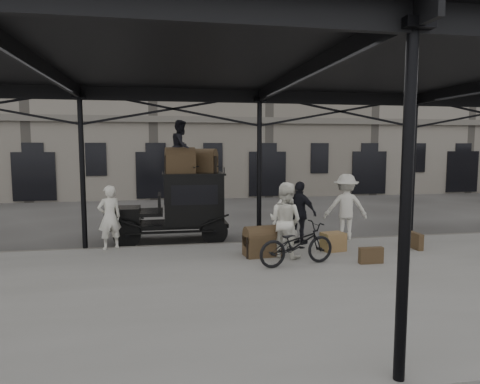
% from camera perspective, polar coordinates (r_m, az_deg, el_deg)
% --- Properties ---
extents(ground, '(120.00, 120.00, 0.00)m').
position_cam_1_polar(ground, '(11.13, 4.83, -9.54)').
color(ground, '#383533').
rests_on(ground, ground).
extents(platform, '(28.00, 8.00, 0.15)m').
position_cam_1_polar(platform, '(9.28, 8.10, -12.32)').
color(platform, slate).
rests_on(platform, ground).
extents(canopy, '(22.50, 9.00, 4.74)m').
position_cam_1_polar(canopy, '(9.21, 7.98, 16.05)').
color(canopy, black).
rests_on(canopy, ground).
extents(building_frontage, '(64.00, 8.00, 14.00)m').
position_cam_1_polar(building_frontage, '(28.77, -4.64, 14.07)').
color(building_frontage, slate).
rests_on(building_frontage, ground).
extents(taxi, '(3.65, 1.55, 2.18)m').
position_cam_1_polar(taxi, '(13.62, -7.61, -1.53)').
color(taxi, black).
rests_on(taxi, ground).
extents(porter_left, '(0.77, 0.66, 1.79)m').
position_cam_1_polar(porter_left, '(12.40, -17.01, -3.24)').
color(porter_left, silver).
rests_on(porter_left, platform).
extents(porter_midleft, '(1.14, 1.14, 1.87)m').
position_cam_1_polar(porter_midleft, '(11.07, 6.04, -3.88)').
color(porter_midleft, silver).
rests_on(porter_midleft, platform).
extents(porter_centre, '(1.05, 0.92, 1.81)m').
position_cam_1_polar(porter_centre, '(12.59, 6.27, -2.80)').
color(porter_centre, silver).
rests_on(porter_centre, platform).
extents(porter_official, '(1.03, 1.11, 1.84)m').
position_cam_1_polar(porter_official, '(12.59, 7.97, -2.77)').
color(porter_official, black).
rests_on(porter_official, platform).
extents(porter_right, '(1.44, 1.04, 2.01)m').
position_cam_1_polar(porter_right, '(13.45, 13.92, -1.95)').
color(porter_right, beige).
rests_on(porter_right, platform).
extents(bicycle, '(2.07, 1.08, 1.03)m').
position_cam_1_polar(bicycle, '(10.42, 7.57, -6.88)').
color(bicycle, black).
rests_on(bicycle, platform).
extents(porter_roof, '(0.84, 0.95, 1.63)m').
position_cam_1_polar(porter_roof, '(13.40, -7.83, 6.02)').
color(porter_roof, black).
rests_on(porter_roof, taxi).
extents(steamer_trunk_roof_near, '(0.94, 0.61, 0.66)m').
position_cam_1_polar(steamer_trunk_roof_near, '(13.26, -7.99, 3.93)').
color(steamer_trunk_roof_near, '#4D3624').
rests_on(steamer_trunk_roof_near, taxi).
extents(steamer_trunk_roof_far, '(0.99, 0.83, 0.62)m').
position_cam_1_polar(steamer_trunk_roof_far, '(13.76, -4.93, 3.96)').
color(steamer_trunk_roof_far, '#4D3624').
rests_on(steamer_trunk_roof_far, taxi).
extents(steamer_trunk_platform, '(0.98, 0.68, 0.66)m').
position_cam_1_polar(steamer_trunk_platform, '(11.24, 2.94, -6.84)').
color(steamer_trunk_platform, '#4D3624').
rests_on(steamer_trunk_platform, platform).
extents(wicker_hamper, '(0.67, 0.55, 0.50)m').
position_cam_1_polar(wicker_hamper, '(12.06, 12.31, -6.48)').
color(wicker_hamper, '#936643').
rests_on(wicker_hamper, platform).
extents(suitcase_upright, '(0.17, 0.60, 0.45)m').
position_cam_1_polar(suitcase_upright, '(12.97, 22.34, -6.03)').
color(suitcase_upright, '#4D3624').
rests_on(suitcase_upright, platform).
extents(suitcase_flat, '(0.60, 0.16, 0.40)m').
position_cam_1_polar(suitcase_flat, '(11.01, 17.06, -8.08)').
color(suitcase_flat, '#4D3624').
rests_on(suitcase_flat, platform).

